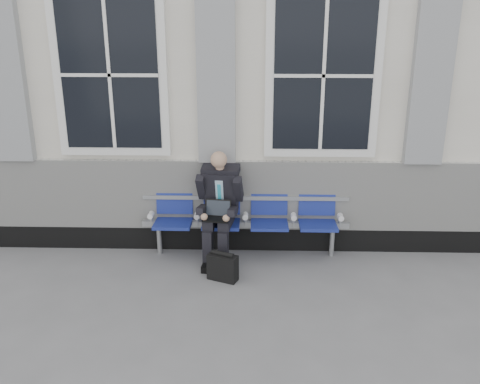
{
  "coord_description": "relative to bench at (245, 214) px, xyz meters",
  "views": [
    {
      "loc": [
        -0.44,
        -4.9,
        3.05
      ],
      "look_at": [
        -0.6,
        0.9,
        0.99
      ],
      "focal_mm": 40.0,
      "sensor_mm": 36.0,
      "label": 1
    }
  ],
  "objects": [
    {
      "name": "ground",
      "position": [
        0.55,
        -1.32,
        -0.55
      ],
      "size": [
        70.0,
        70.0,
        0.0
      ],
      "primitive_type": "plane",
      "color": "slate",
      "rests_on": "ground"
    },
    {
      "name": "station_building",
      "position": [
        0.53,
        2.15,
        1.67
      ],
      "size": [
        14.4,
        4.4,
        4.49
      ],
      "color": "silver",
      "rests_on": "ground"
    },
    {
      "name": "bench",
      "position": [
        0.0,
        0.0,
        0.0
      ],
      "size": [
        2.6,
        0.47,
        0.91
      ],
      "color": "#9EA0A3",
      "rests_on": "ground"
    },
    {
      "name": "businessman",
      "position": [
        -0.31,
        -0.13,
        0.2
      ],
      "size": [
        0.58,
        0.78,
        1.39
      ],
      "color": "black",
      "rests_on": "ground"
    },
    {
      "name": "briefcase",
      "position": [
        -0.25,
        -0.69,
        -0.39
      ],
      "size": [
        0.38,
        0.27,
        0.36
      ],
      "color": "black",
      "rests_on": "ground"
    }
  ]
}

